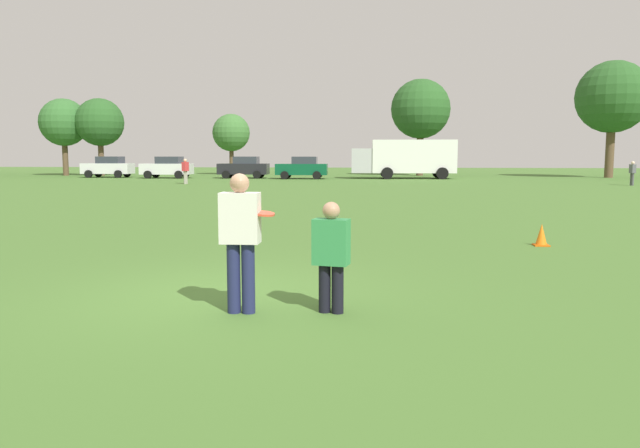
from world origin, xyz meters
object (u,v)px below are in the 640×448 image
at_px(traffic_cone, 541,235).
at_px(bystander_far_jogger, 185,170).
at_px(player_thrower, 240,235).
at_px(bystander_sideline_watcher, 632,172).
at_px(player_defender, 331,252).
at_px(parked_car_near_left, 108,167).
at_px(parked_car_mid_left, 167,167).
at_px(parked_car_mid_right, 302,168).
at_px(box_truck, 406,157).
at_px(frisbee, 264,214).
at_px(parked_car_center, 244,167).

relative_size(traffic_cone, bystander_far_jogger, 0.28).
distance_m(player_thrower, bystander_sideline_watcher, 37.95).
height_order(player_defender, parked_car_near_left, parked_car_near_left).
bearing_deg(bystander_sideline_watcher, parked_car_near_left, 165.82).
bearing_deg(player_thrower, parked_car_mid_left, 110.91).
bearing_deg(bystander_far_jogger, parked_car_mid_left, 116.11).
distance_m(player_defender, parked_car_mid_left, 45.77).
height_order(parked_car_mid_right, box_truck, box_truck).
xyz_separation_m(frisbee, parked_car_mid_right, (-4.97, 42.10, -0.32)).
bearing_deg(traffic_cone, bystander_far_jogger, 122.05).
relative_size(parked_car_mid_left, box_truck, 0.50).
height_order(frisbee, bystander_sideline_watcher, bystander_sideline_watcher).
xyz_separation_m(frisbee, parked_car_mid_left, (-16.52, 42.44, -0.32)).
relative_size(player_defender, bystander_sideline_watcher, 0.89).
bearing_deg(parked_car_mid_left, parked_car_near_left, 169.27).
xyz_separation_m(player_defender, parked_car_near_left, (-23.03, 43.43, 0.15)).
bearing_deg(parked_car_mid_left, parked_car_mid_right, -1.68).
xyz_separation_m(player_thrower, frisbee, (0.29, 0.03, 0.26)).
distance_m(player_thrower, frisbee, 0.39).
distance_m(player_thrower, parked_car_mid_left, 45.47).
bearing_deg(player_defender, bystander_far_jogger, 111.08).
height_order(player_defender, parked_car_mid_left, parked_car_mid_left).
relative_size(frisbee, parked_car_center, 0.06).
height_order(player_thrower, parked_car_center, parked_car_center).
height_order(player_defender, box_truck, box_truck).
bearing_deg(frisbee, parked_car_mid_left, 111.27).
bearing_deg(parked_car_near_left, box_truck, -0.03).
xyz_separation_m(frisbee, traffic_cone, (4.90, 6.11, -1.02)).
xyz_separation_m(traffic_cone, bystander_far_jogger, (-16.66, 26.61, 0.73)).
relative_size(traffic_cone, parked_car_center, 0.11).
height_order(player_defender, bystander_sideline_watcher, bystander_sideline_watcher).
xyz_separation_m(parked_car_near_left, parked_car_mid_right, (17.23, -1.42, 0.00)).
height_order(frisbee, parked_car_mid_left, parked_car_mid_left).
distance_m(player_defender, frisbee, 0.95).
height_order(parked_car_mid_left, parked_car_center, same).
distance_m(parked_car_center, box_truck, 13.58).
height_order(traffic_cone, bystander_sideline_watcher, bystander_sideline_watcher).
bearing_deg(frisbee, parked_car_near_left, 117.04).
xyz_separation_m(player_defender, parked_car_mid_left, (-17.34, 42.35, 0.15)).
height_order(player_defender, parked_car_center, parked_car_center).
relative_size(player_defender, box_truck, 0.16).
height_order(parked_car_near_left, box_truck, box_truck).
distance_m(player_thrower, traffic_cone, 8.08).
relative_size(bystander_sideline_watcher, bystander_far_jogger, 0.92).
distance_m(parked_car_near_left, parked_car_center, 12.14).
xyz_separation_m(bystander_sideline_watcher, bystander_far_jogger, (-29.28, -0.75, 0.08)).
xyz_separation_m(parked_car_center, bystander_sideline_watcher, (27.59, -9.66, -0.04)).
bearing_deg(traffic_cone, parked_car_mid_left, 120.53).
xyz_separation_m(player_thrower, traffic_cone, (5.19, 6.14, -0.75)).
bearing_deg(player_thrower, parked_car_mid_right, 96.34).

